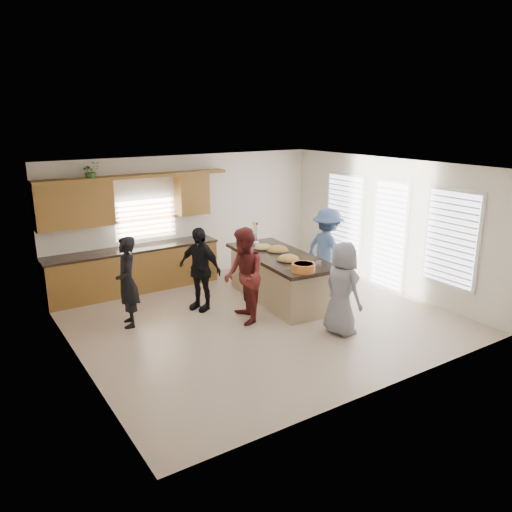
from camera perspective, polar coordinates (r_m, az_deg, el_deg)
floor at (r=9.37m, az=0.43°, el=-7.08°), size 6.50×6.50×0.00m
room_shell at (r=8.81m, az=0.46°, el=4.38°), size 6.52×6.02×2.81m
back_cabinetry at (r=10.82m, az=-14.16°, el=0.70°), size 4.08×0.66×2.46m
right_wall_glazing at (r=10.90m, az=15.15°, el=3.07°), size 0.06×4.00×2.25m
island at (r=10.13m, az=2.73°, el=-2.58°), size 1.37×2.79×0.95m
platter_front at (r=9.59m, az=3.70°, el=-0.38°), size 0.46×0.46×0.19m
platter_mid at (r=10.23m, az=2.51°, el=0.68°), size 0.47×0.47×0.19m
platter_back at (r=10.41m, az=0.83°, el=0.96°), size 0.40×0.40×0.16m
salad_bowl at (r=8.94m, az=5.45°, el=-1.26°), size 0.42×0.42×0.15m
clear_cup at (r=9.29m, az=7.16°, el=-0.86°), size 0.09×0.09×0.10m
plate_stack at (r=10.79m, az=-0.19°, el=1.47°), size 0.21×0.21×0.04m
flower_vase at (r=11.03m, az=-0.05°, el=2.91°), size 0.14×0.14×0.42m
potted_plant at (r=10.42m, az=-18.36°, el=9.19°), size 0.39×0.35×0.37m
woman_left_back at (r=9.07m, az=-14.50°, el=-2.90°), size 0.51×0.67×1.63m
woman_left_mid at (r=8.92m, az=-1.39°, el=-2.31°), size 0.89×1.01×1.75m
woman_left_front at (r=9.59m, az=-6.47°, el=-1.46°), size 0.77×1.03×1.63m
woman_right_back at (r=10.69m, az=8.16°, el=0.69°), size 0.73×1.19×1.77m
woman_right_front at (r=8.60m, az=9.81°, el=-3.67°), size 0.53×0.80×1.63m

